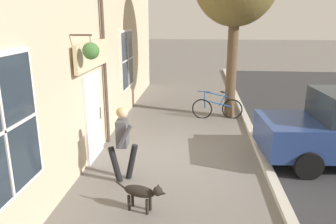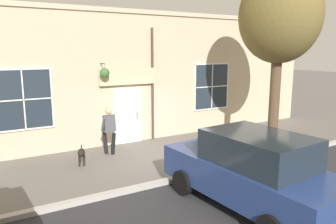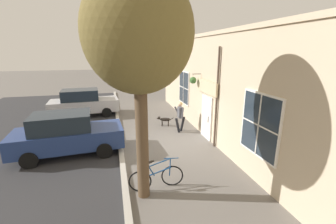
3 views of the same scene
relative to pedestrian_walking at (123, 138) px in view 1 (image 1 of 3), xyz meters
The scene contains 5 objects.
ground_plane 2.06m from the pedestrian_walking, 49.91° to the left, with size 90.00×90.00×0.00m, color #66605B.
storefront_facade 2.37m from the pedestrian_walking, 130.21° to the left, with size 0.95×18.00×4.99m.
pedestrian_walking is the anchor object (origin of this frame).
dog_on_leash 1.41m from the pedestrian_walking, 62.26° to the right, with size 0.99×0.39×0.58m.
leaning_bicycle 5.23m from the pedestrian_walking, 65.00° to the left, with size 1.74×0.23×1.01m.
Camera 1 is at (0.39, -7.67, 3.39)m, focal length 35.00 mm.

